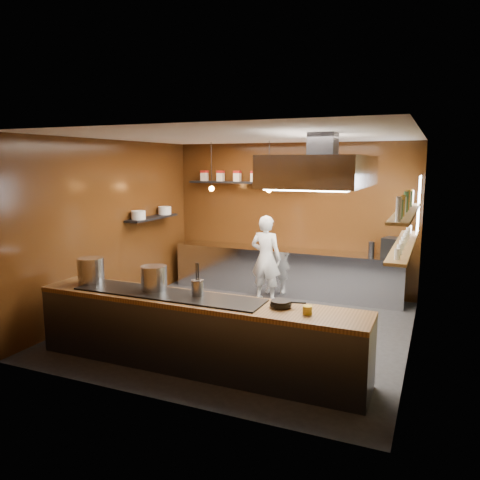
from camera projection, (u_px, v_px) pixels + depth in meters
The scene contains 26 objects.
floor at pixel (243, 327), 7.49m from camera, with size 5.00×5.00×0.00m, color black.
back_wall at pixel (291, 218), 9.51m from camera, with size 5.00×5.00×0.00m, color #3A190A.
left_wall at pixel (113, 226), 8.22m from camera, with size 5.00×5.00×0.00m, color #3A190A.
right_wall at pixel (415, 246), 6.28m from camera, with size 5.00×5.00×0.00m, color brown.
ceiling at pixel (244, 136), 7.00m from camera, with size 5.00×5.00×0.00m, color silver.
window_pane at pixel (419, 206), 7.77m from camera, with size 1.00×1.00×0.00m, color white.
prep_counter at pixel (285, 271), 9.39m from camera, with size 4.60×0.65×0.90m, color silver.
pass_counter at pixel (195, 333), 5.97m from camera, with size 4.40×0.72×0.94m.
tin_shelf at pixel (248, 183), 9.62m from camera, with size 2.60×0.26×0.04m, color black.
plate_shelf at pixel (152, 218), 9.05m from camera, with size 0.30×1.40×0.04m, color black.
bottle_shelf_upper at pixel (406, 212), 6.54m from camera, with size 0.26×2.80×0.04m, color brown.
bottle_shelf_lower at pixel (404, 245), 6.62m from camera, with size 0.26×2.80×0.04m, color brown.
extractor_hood at pixel (322, 171), 6.21m from camera, with size 1.20×2.00×0.72m.
pendant_left at pixel (212, 186), 9.22m from camera, with size 0.10×0.10×0.95m.
pendant_right at pixel (269, 187), 8.76m from camera, with size 0.10×0.10×0.95m.
storage_tins at pixel (254, 176), 9.54m from camera, with size 2.43×0.13×0.22m.
plate_stacks at pixel (152, 213), 9.04m from camera, with size 0.26×1.16×0.16m.
bottles at pixel (406, 202), 6.52m from camera, with size 0.06×2.66×0.24m.
wine_glasses at pixel (404, 240), 6.61m from camera, with size 0.07×2.37×0.13m.
stockpot_large at pixel (91, 270), 6.57m from camera, with size 0.36×0.36×0.35m, color #B1B3B8.
stockpot_small at pixel (154, 278), 6.20m from camera, with size 0.34×0.34×0.32m, color #B1B3B8.
utensil_crock at pixel (198, 288), 5.93m from camera, with size 0.16×0.16×0.20m, color #B2B4B9.
frying_pan at pixel (281, 303), 5.52m from camera, with size 0.42×0.26×0.06m.
butter_jar at pixel (307, 310), 5.27m from camera, with size 0.11×0.11×0.10m, color gold.
espresso_machine at pixel (394, 247), 8.53m from camera, with size 0.36×0.34×0.36m, color black.
chef at pixel (266, 258), 8.86m from camera, with size 0.60×0.39×1.64m, color white.
Camera 1 is at (2.77, -6.61, 2.62)m, focal length 35.00 mm.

